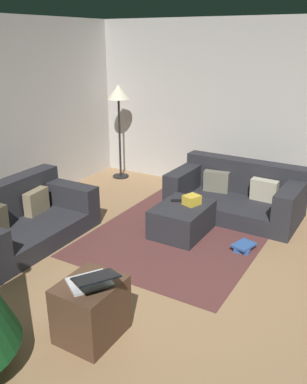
# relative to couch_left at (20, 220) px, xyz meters

# --- Properties ---
(ground_plane) EXTENTS (6.40, 6.40, 0.00)m
(ground_plane) POSITION_rel_couch_left_xyz_m (-0.11, -2.25, -0.27)
(ground_plane) COLOR #93704C
(corner_partition) EXTENTS (0.12, 6.40, 2.60)m
(corner_partition) POSITION_rel_couch_left_xyz_m (3.03, -2.25, 1.03)
(corner_partition) COLOR #B5B0AB
(corner_partition) RESTS_ON ground_plane
(couch_left) EXTENTS (1.72, 0.96, 0.69)m
(couch_left) POSITION_rel_couch_left_xyz_m (0.00, 0.00, 0.00)
(couch_left) COLOR #26262B
(couch_left) RESTS_ON ground_plane
(couch_right) EXTENTS (1.00, 1.76, 0.70)m
(couch_right) POSITION_rel_couch_left_xyz_m (2.14, -1.96, 0.00)
(couch_right) COLOR #26262B
(couch_right) RESTS_ON ground_plane
(ottoman) EXTENTS (0.79, 0.59, 0.37)m
(ottoman) POSITION_rel_couch_left_xyz_m (1.16, -1.59, -0.08)
(ottoman) COLOR #26262B
(ottoman) RESTS_ON ground_plane
(gift_box) EXTENTS (0.23, 0.22, 0.12)m
(gift_box) POSITION_rel_couch_left_xyz_m (1.26, -1.67, 0.16)
(gift_box) COLOR gold
(gift_box) RESTS_ON ottoman
(tv_remote) EXTENTS (0.13, 0.16, 0.02)m
(tv_remote) POSITION_rel_couch_left_xyz_m (1.26, -1.47, 0.11)
(tv_remote) COLOR black
(tv_remote) RESTS_ON ottoman
(side_table) EXTENTS (0.52, 0.44, 0.50)m
(side_table) POSITION_rel_couch_left_xyz_m (-0.91, -1.81, -0.02)
(side_table) COLOR #4C3323
(side_table) RESTS_ON ground_plane
(laptop) EXTENTS (0.50, 0.53, 0.19)m
(laptop) POSITION_rel_couch_left_xyz_m (-0.94, -1.87, 0.29)
(laptop) COLOR silver
(laptop) RESTS_ON side_table
(book_stack) EXTENTS (0.31, 0.26, 0.08)m
(book_stack) POSITION_rel_couch_left_xyz_m (1.11, -2.42, -0.22)
(book_stack) COLOR #2D5193
(book_stack) RESTS_ON ground_plane
(corner_lamp) EXTENTS (0.36, 0.36, 1.60)m
(corner_lamp) POSITION_rel_couch_left_xyz_m (2.60, 0.34, 1.09)
(corner_lamp) COLOR black
(corner_lamp) RESTS_ON ground_plane
(area_rug) EXTENTS (2.60, 2.00, 0.01)m
(area_rug) POSITION_rel_couch_left_xyz_m (1.16, -1.59, -0.26)
(area_rug) COLOR #552D2B
(area_rug) RESTS_ON ground_plane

